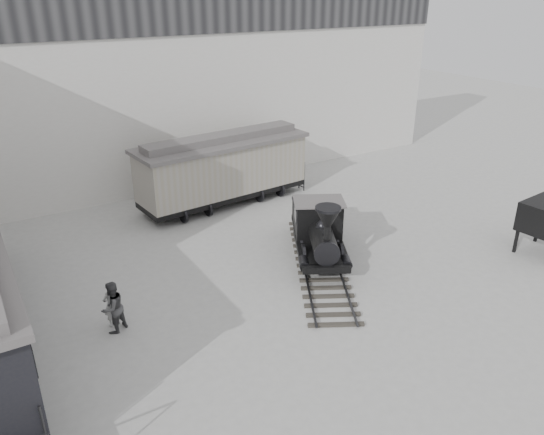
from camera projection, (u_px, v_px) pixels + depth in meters
ground at (345, 305)px, 18.54m from camera, size 90.00×90.00×0.00m
north_wall at (174, 82)px, 28.02m from camera, size 34.00×2.51×11.00m
locomotive at (319, 233)px, 21.29m from camera, size 5.75×8.43×3.03m
boxcar at (223, 168)px, 26.49m from camera, size 9.08×3.58×3.63m
visitor_a at (111, 304)px, 17.15m from camera, size 0.66×0.52×1.59m
visitor_b at (113, 307)px, 16.82m from camera, size 1.08×1.00×1.77m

